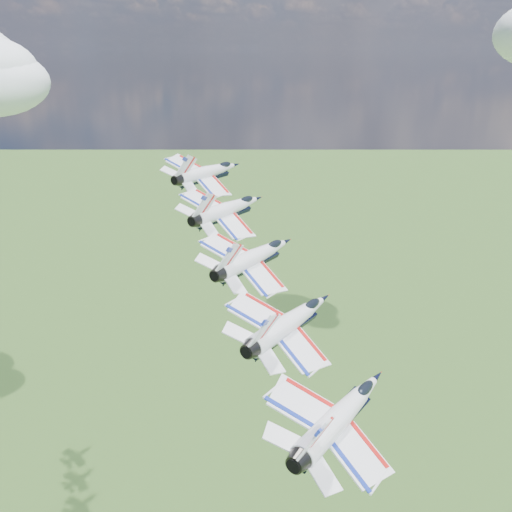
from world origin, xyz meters
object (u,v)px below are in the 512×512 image
at_px(jet_3, 292,321).
at_px(jet_4, 343,413).
at_px(jet_2, 256,256).
at_px(jet_0, 209,172).
at_px(jet_1, 229,208).

xyz_separation_m(jet_3, jet_4, (8.41, -9.53, -2.74)).
relative_size(jet_2, jet_4, 1.00).
relative_size(jet_0, jet_1, 1.00).
distance_m(jet_2, jet_4, 26.01).
bearing_deg(jet_2, jet_4, -37.71).
height_order(jet_2, jet_3, jet_2).
bearing_deg(jet_0, jet_4, -37.71).
bearing_deg(jet_2, jet_0, 142.29).
bearing_deg(jet_0, jet_3, -37.71).
xyz_separation_m(jet_0, jet_2, (16.82, -19.06, -5.48)).
bearing_deg(jet_2, jet_3, -37.71).
bearing_deg(jet_1, jet_4, -37.71).
bearing_deg(jet_4, jet_3, 142.29).
bearing_deg(jet_4, jet_1, 142.29).
xyz_separation_m(jet_1, jet_3, (16.82, -19.06, -5.48)).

